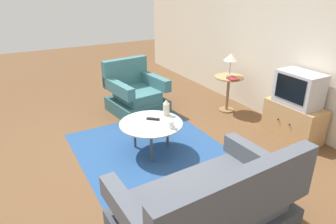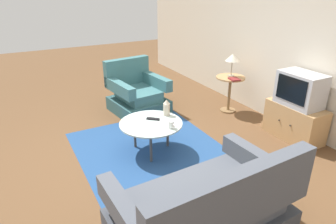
% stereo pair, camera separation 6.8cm
% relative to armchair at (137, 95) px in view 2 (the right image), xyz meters
% --- Properties ---
extents(ground_plane, '(16.00, 16.00, 0.00)m').
position_rel_armchair_xyz_m(ground_plane, '(1.55, -0.55, -0.30)').
color(ground_plane, brown).
extents(back_wall, '(9.00, 0.12, 2.70)m').
position_rel_armchair_xyz_m(back_wall, '(1.55, 1.97, 1.05)').
color(back_wall, beige).
rests_on(back_wall, ground).
extents(area_rug, '(2.18, 1.94, 0.00)m').
position_rel_armchair_xyz_m(area_rug, '(1.43, -0.39, -0.30)').
color(area_rug, navy).
rests_on(area_rug, ground).
extents(armchair, '(1.01, 0.97, 0.91)m').
position_rel_armchair_xyz_m(armchair, '(0.00, 0.00, 0.00)').
color(armchair, '#325C60').
rests_on(armchair, ground).
extents(couch, '(1.05, 1.63, 0.92)m').
position_rel_armchair_xyz_m(couch, '(3.04, -0.61, -0.01)').
color(couch, '#3E424B').
rests_on(couch, ground).
extents(coffee_table, '(0.85, 0.85, 0.44)m').
position_rel_armchair_xyz_m(coffee_table, '(1.43, -0.39, 0.10)').
color(coffee_table, '#B2C6C1').
rests_on(coffee_table, ground).
extents(side_table, '(0.51, 0.51, 0.65)m').
position_rel_armchair_xyz_m(side_table, '(0.82, 1.45, 0.16)').
color(side_table, tan).
rests_on(side_table, ground).
extents(tv_stand, '(0.86, 0.43, 0.53)m').
position_rel_armchair_xyz_m(tv_stand, '(2.08, 1.66, -0.04)').
color(tv_stand, tan).
rests_on(tv_stand, ground).
extents(television, '(0.61, 0.40, 0.48)m').
position_rel_armchair_xyz_m(television, '(2.08, 1.66, 0.46)').
color(television, '#B7B7BC').
rests_on(television, tv_stand).
extents(table_lamp, '(0.24, 0.24, 0.40)m').
position_rel_armchair_xyz_m(table_lamp, '(0.79, 1.48, 0.66)').
color(table_lamp, '#9E937A').
rests_on(table_lamp, side_table).
extents(vase, '(0.09, 0.09, 0.24)m').
position_rel_armchair_xyz_m(vase, '(1.31, -0.09, 0.25)').
color(vase, beige).
rests_on(vase, coffee_table).
extents(mug, '(0.13, 0.08, 0.10)m').
position_rel_armchair_xyz_m(mug, '(1.71, -0.23, 0.18)').
color(mug, white).
rests_on(mug, coffee_table).
extents(tv_remote_dark, '(0.15, 0.16, 0.02)m').
position_rel_armchair_xyz_m(tv_remote_dark, '(1.36, -0.32, 0.14)').
color(tv_remote_dark, black).
rests_on(tv_remote_dark, coffee_table).
extents(book, '(0.21, 0.19, 0.02)m').
position_rel_armchair_xyz_m(book, '(0.98, 1.39, 0.36)').
color(book, maroon).
rests_on(book, side_table).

